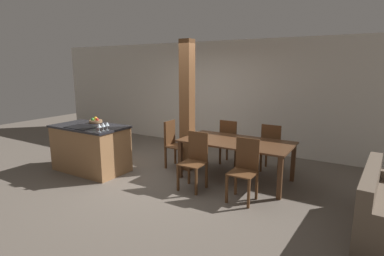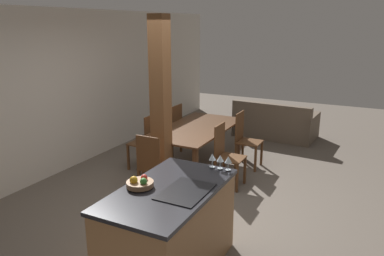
% 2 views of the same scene
% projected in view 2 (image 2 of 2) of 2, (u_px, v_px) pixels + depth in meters
% --- Properties ---
extents(ground_plane, '(16.00, 16.00, 0.00)m').
position_uv_depth(ground_plane, '(185.00, 206.00, 5.21)').
color(ground_plane, '#665B51').
extents(wall_back, '(11.20, 0.08, 2.70)m').
position_uv_depth(wall_back, '(45.00, 95.00, 5.95)').
color(wall_back, silver).
rests_on(wall_back, ground_plane).
extents(kitchen_island, '(1.50, 0.84, 0.93)m').
position_uv_depth(kitchen_island, '(170.00, 231.00, 3.72)').
color(kitchen_island, '#9E7047').
rests_on(kitchen_island, ground_plane).
extents(fruit_bowl, '(0.26, 0.26, 0.11)m').
position_uv_depth(fruit_bowl, '(140.00, 183.00, 3.60)').
color(fruit_bowl, '#99704C').
rests_on(fruit_bowl, kitchen_island).
extents(wine_glass_near, '(0.08, 0.08, 0.15)m').
position_uv_depth(wine_glass_near, '(228.00, 160.00, 3.98)').
color(wine_glass_near, silver).
rests_on(wine_glass_near, kitchen_island).
extents(wine_glass_middle, '(0.08, 0.08, 0.15)m').
position_uv_depth(wine_glass_middle, '(220.00, 159.00, 4.02)').
color(wine_glass_middle, silver).
rests_on(wine_glass_middle, kitchen_island).
extents(wine_glass_far, '(0.08, 0.08, 0.15)m').
position_uv_depth(wine_glass_far, '(212.00, 157.00, 4.06)').
color(wine_glass_far, silver).
rests_on(wine_glass_far, kitchen_island).
extents(dining_table, '(1.99, 1.03, 0.73)m').
position_uv_depth(dining_table, '(196.00, 132.00, 6.43)').
color(dining_table, '#51331E').
rests_on(dining_table, ground_plane).
extents(dining_chair_near_left, '(0.40, 0.40, 0.97)m').
position_uv_depth(dining_chair_near_left, '(226.00, 154.00, 5.76)').
color(dining_chair_near_left, brown).
rests_on(dining_chair_near_left, ground_plane).
extents(dining_chair_near_right, '(0.40, 0.40, 0.97)m').
position_uv_depth(dining_chair_near_right, '(245.00, 139.00, 6.53)').
color(dining_chair_near_right, brown).
rests_on(dining_chair_near_right, ground_plane).
extents(dining_chair_far_left, '(0.40, 0.40, 0.97)m').
position_uv_depth(dining_chair_far_left, '(146.00, 141.00, 6.40)').
color(dining_chair_far_left, brown).
rests_on(dining_chair_far_left, ground_plane).
extents(dining_chair_far_right, '(0.40, 0.40, 0.97)m').
position_uv_depth(dining_chair_far_right, '(172.00, 128.00, 7.17)').
color(dining_chair_far_right, brown).
rests_on(dining_chair_far_right, ground_plane).
extents(dining_chair_head_end, '(0.40, 0.40, 0.97)m').
position_uv_depth(dining_chair_head_end, '(153.00, 166.00, 5.29)').
color(dining_chair_head_end, brown).
rests_on(dining_chair_head_end, ground_plane).
extents(couch, '(1.02, 1.78, 0.81)m').
position_uv_depth(couch, '(275.00, 125.00, 8.33)').
color(couch, brown).
rests_on(couch, ground_plane).
extents(timber_post, '(0.23, 0.23, 2.58)m').
position_uv_depth(timber_post, '(161.00, 108.00, 5.35)').
color(timber_post, brown).
rests_on(timber_post, ground_plane).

